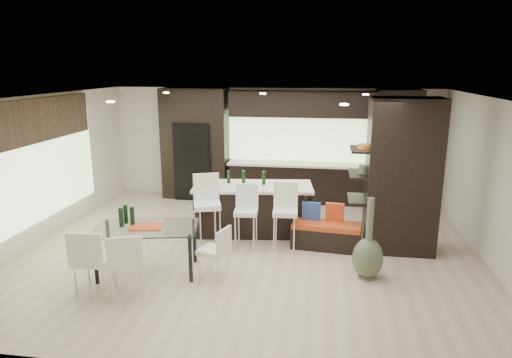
% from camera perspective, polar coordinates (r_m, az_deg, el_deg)
% --- Properties ---
extents(ground, '(8.00, 8.00, 0.00)m').
position_cam_1_polar(ground, '(8.34, -0.62, -8.68)').
color(ground, '#C9B29A').
rests_on(ground, ground).
extents(back_wall, '(8.00, 0.02, 2.70)m').
position_cam_1_polar(back_wall, '(11.33, 2.20, 4.48)').
color(back_wall, silver).
rests_on(back_wall, ground).
extents(left_wall, '(0.02, 7.00, 2.70)m').
position_cam_1_polar(left_wall, '(9.42, -25.44, 1.19)').
color(left_wall, silver).
rests_on(left_wall, ground).
extents(right_wall, '(0.02, 7.00, 2.70)m').
position_cam_1_polar(right_wall, '(8.30, 27.76, -0.64)').
color(right_wall, silver).
rests_on(right_wall, ground).
extents(ceiling, '(8.00, 7.00, 0.02)m').
position_cam_1_polar(ceiling, '(7.72, -0.67, 10.16)').
color(ceiling, white).
rests_on(ceiling, ground).
extents(window_left, '(0.04, 3.20, 1.90)m').
position_cam_1_polar(window_left, '(9.56, -24.58, 1.45)').
color(window_left, '#B2D199').
rests_on(window_left, left_wall).
extents(window_back, '(3.40, 0.04, 1.20)m').
position_cam_1_polar(window_back, '(11.21, 5.25, 5.36)').
color(window_back, '#B2D199').
rests_on(window_back, back_wall).
extents(stone_accent, '(0.08, 3.00, 0.80)m').
position_cam_1_polar(stone_accent, '(9.41, -24.98, 6.80)').
color(stone_accent, brown).
rests_on(stone_accent, left_wall).
extents(ceiling_spots, '(4.00, 3.00, 0.02)m').
position_cam_1_polar(ceiling_spots, '(7.97, -0.38, 10.13)').
color(ceiling_spots, white).
rests_on(ceiling_spots, ceiling).
extents(back_cabinetry, '(6.80, 0.68, 2.70)m').
position_cam_1_polar(back_cabinetry, '(10.96, 4.61, 4.12)').
color(back_cabinetry, black).
rests_on(back_cabinetry, ground).
extents(refrigerator, '(0.90, 0.68, 1.90)m').
position_cam_1_polar(refrigerator, '(11.40, -7.58, 2.38)').
color(refrigerator, black).
rests_on(refrigerator, ground).
extents(partition_column, '(1.20, 0.80, 2.70)m').
position_cam_1_polar(partition_column, '(8.33, 17.76, 0.37)').
color(partition_column, black).
rests_on(partition_column, ground).
extents(kitchen_island, '(2.40, 1.26, 0.96)m').
position_cam_1_polar(kitchen_island, '(8.99, -0.38, -3.74)').
color(kitchen_island, black).
rests_on(kitchen_island, ground).
extents(stool_left, '(0.59, 0.59, 1.06)m').
position_cam_1_polar(stool_left, '(8.34, -6.08, -4.87)').
color(stool_left, white).
rests_on(stool_left, ground).
extents(stool_mid, '(0.44, 0.44, 0.92)m').
position_cam_1_polar(stool_mid, '(8.25, -1.25, -5.51)').
color(stool_mid, white).
rests_on(stool_mid, ground).
extents(stool_right, '(0.46, 0.46, 0.97)m').
position_cam_1_polar(stool_right, '(8.15, 3.65, -5.61)').
color(stool_right, white).
rests_on(stool_right, ground).
extents(bench, '(1.27, 0.60, 0.47)m').
position_cam_1_polar(bench, '(8.38, 8.75, -7.00)').
color(bench, black).
rests_on(bench, ground).
extents(floor_vase, '(0.56, 0.56, 1.29)m').
position_cam_1_polar(floor_vase, '(7.23, 13.92, -7.24)').
color(floor_vase, '#4C5B41').
rests_on(floor_vase, ground).
extents(dining_table, '(1.72, 1.17, 0.76)m').
position_cam_1_polar(dining_table, '(7.50, -13.39, -8.63)').
color(dining_table, white).
rests_on(dining_table, ground).
extents(chair_near, '(0.63, 0.63, 0.90)m').
position_cam_1_polar(chair_near, '(6.83, -15.83, -10.46)').
color(chair_near, white).
rests_on(chair_near, ground).
extents(chair_far, '(0.54, 0.54, 0.93)m').
position_cam_1_polar(chair_far, '(7.02, -19.59, -9.91)').
color(chair_far, white).
rests_on(chair_far, ground).
extents(chair_end, '(0.51, 0.51, 0.76)m').
position_cam_1_polar(chair_end, '(7.18, -5.31, -9.33)').
color(chair_end, white).
rests_on(chair_end, ground).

